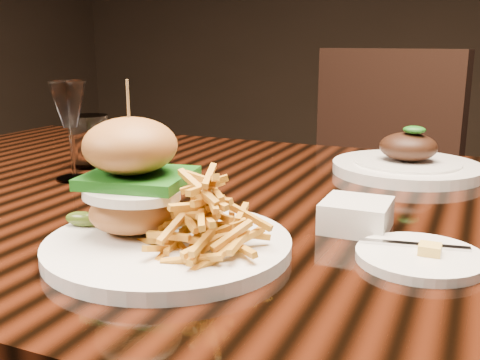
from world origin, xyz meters
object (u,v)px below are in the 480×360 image
at_px(dining_table, 271,250).
at_px(burger_plate, 166,207).
at_px(chair_far, 365,192).
at_px(far_dish, 407,164).
at_px(wine_glass, 69,108).

bearing_deg(dining_table, burger_plate, -97.52).
xyz_separation_m(dining_table, chair_far, (-0.03, 0.89, -0.13)).
distance_m(far_dish, chair_far, 0.71).
bearing_deg(dining_table, chair_far, 92.15).
relative_size(dining_table, wine_glass, 10.01).
distance_m(dining_table, far_dish, 0.31).
xyz_separation_m(burger_plate, chair_far, (-0.00, 1.12, -0.26)).
height_order(burger_plate, far_dish, burger_plate).
bearing_deg(burger_plate, dining_table, 85.73).
bearing_deg(burger_plate, wine_glass, 147.61).
distance_m(wine_glass, chair_far, 1.01).
bearing_deg(burger_plate, far_dish, 72.29).
distance_m(dining_table, wine_glass, 0.39).
relative_size(far_dish, chair_far, 0.26).
xyz_separation_m(dining_table, burger_plate, (-0.03, -0.24, 0.13)).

